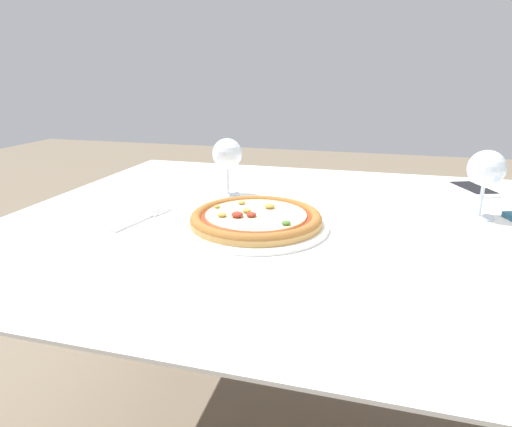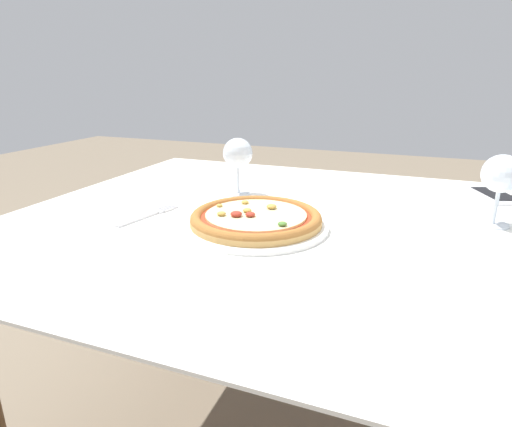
{
  "view_description": "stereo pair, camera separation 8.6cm",
  "coord_description": "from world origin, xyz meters",
  "px_view_note": "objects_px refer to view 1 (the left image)",
  "views": [
    {
      "loc": [
        0.07,
        -0.87,
        1.02
      ],
      "look_at": [
        -0.15,
        -0.08,
        0.75
      ],
      "focal_mm": 30.0,
      "sensor_mm": 36.0,
      "label": 1
    },
    {
      "loc": [
        0.15,
        -0.84,
        1.02
      ],
      "look_at": [
        -0.15,
        -0.08,
        0.75
      ],
      "focal_mm": 30.0,
      "sensor_mm": 36.0,
      "label": 2
    }
  ],
  "objects_px": {
    "pizza_plate": "(256,220)",
    "wine_glass_far_left": "(227,155)",
    "fork": "(143,219)",
    "cell_phone": "(473,189)",
    "dining_table": "(330,255)",
    "wine_glass_far_right": "(486,170)"
  },
  "relations": [
    {
      "from": "pizza_plate",
      "to": "wine_glass_far_left",
      "type": "height_order",
      "value": "wine_glass_far_left"
    },
    {
      "from": "fork",
      "to": "cell_phone",
      "type": "relative_size",
      "value": 1.06
    },
    {
      "from": "pizza_plate",
      "to": "wine_glass_far_left",
      "type": "bearing_deg",
      "value": 121.47
    },
    {
      "from": "pizza_plate",
      "to": "fork",
      "type": "relative_size",
      "value": 1.75
    },
    {
      "from": "dining_table",
      "to": "wine_glass_far_right",
      "type": "height_order",
      "value": "wine_glass_far_right"
    },
    {
      "from": "wine_glass_far_left",
      "to": "cell_phone",
      "type": "relative_size",
      "value": 0.91
    },
    {
      "from": "fork",
      "to": "wine_glass_far_right",
      "type": "bearing_deg",
      "value": 16.47
    },
    {
      "from": "fork",
      "to": "wine_glass_far_right",
      "type": "xyz_separation_m",
      "value": [
        0.7,
        0.21,
        0.1
      ]
    },
    {
      "from": "pizza_plate",
      "to": "dining_table",
      "type": "bearing_deg",
      "value": 27.07
    },
    {
      "from": "wine_glass_far_right",
      "to": "cell_phone",
      "type": "relative_size",
      "value": 0.93
    },
    {
      "from": "pizza_plate",
      "to": "wine_glass_far_left",
      "type": "distance_m",
      "value": 0.27
    },
    {
      "from": "pizza_plate",
      "to": "wine_glass_far_right",
      "type": "height_order",
      "value": "wine_glass_far_right"
    },
    {
      "from": "fork",
      "to": "cell_phone",
      "type": "height_order",
      "value": "cell_phone"
    },
    {
      "from": "pizza_plate",
      "to": "fork",
      "type": "xyz_separation_m",
      "value": [
        -0.25,
        -0.02,
        -0.01
      ]
    },
    {
      "from": "wine_glass_far_right",
      "to": "wine_glass_far_left",
      "type": "bearing_deg",
      "value": 177.03
    },
    {
      "from": "pizza_plate",
      "to": "wine_glass_far_right",
      "type": "relative_size",
      "value": 2.0
    },
    {
      "from": "fork",
      "to": "wine_glass_far_right",
      "type": "height_order",
      "value": "wine_glass_far_right"
    },
    {
      "from": "pizza_plate",
      "to": "fork",
      "type": "distance_m",
      "value": 0.25
    },
    {
      "from": "dining_table",
      "to": "wine_glass_far_left",
      "type": "relative_size",
      "value": 9.63
    },
    {
      "from": "wine_glass_far_left",
      "to": "wine_glass_far_right",
      "type": "xyz_separation_m",
      "value": [
        0.59,
        -0.03,
        0.0
      ]
    },
    {
      "from": "wine_glass_far_right",
      "to": "pizza_plate",
      "type": "bearing_deg",
      "value": -157.27
    },
    {
      "from": "cell_phone",
      "to": "fork",
      "type": "bearing_deg",
      "value": -148.88
    }
  ]
}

